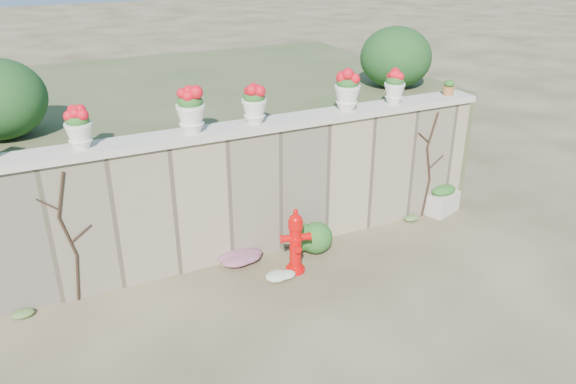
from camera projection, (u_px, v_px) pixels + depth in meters
ground at (304, 311)px, 7.53m from camera, size 80.00×80.00×0.00m
stone_wall at (251, 193)px, 8.58m from camera, size 8.00×0.40×2.00m
wall_cap at (249, 127)px, 8.14m from camera, size 8.10×0.52×0.10m
raised_fill at (190, 132)px, 11.20m from camera, size 9.00×6.00×2.00m
back_shrub_right at (396, 57)px, 10.26m from camera, size 1.30×1.30×1.10m
vine_left at (69, 237)px, 7.35m from camera, size 0.60×0.04×1.91m
vine_right at (429, 164)px, 9.68m from camera, size 0.60×0.04×1.91m
fire_hydrant at (295, 241)px, 8.20m from camera, size 0.45×0.32×1.02m
planter_box at (442, 200)px, 10.12m from camera, size 0.71×0.55×0.52m
green_shrub at (311, 236)px, 8.73m from camera, size 0.67×0.60×0.63m
magenta_clump at (236, 258)px, 8.53m from camera, size 0.90×0.60×0.24m
white_flowers at (283, 276)px, 8.15m from camera, size 0.46×0.37×0.17m
urn_pot_1 at (79, 128)px, 7.09m from camera, size 0.35×0.35×0.54m
urn_pot_2 at (191, 110)px, 7.65m from camera, size 0.40×0.40×0.63m
urn_pot_3 at (254, 104)px, 8.04m from camera, size 0.36×0.36×0.57m
urn_pot_4 at (347, 90)px, 8.64m from camera, size 0.40×0.40×0.62m
urn_pot_5 at (395, 87)px, 9.01m from camera, size 0.34×0.34×0.53m
terracotta_pot at (449, 88)px, 9.52m from camera, size 0.21×0.21×0.25m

